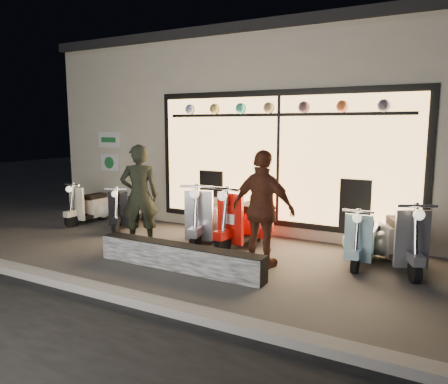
{
  "coord_description": "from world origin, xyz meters",
  "views": [
    {
      "loc": [
        3.97,
        -5.98,
        2.21
      ],
      "look_at": [
        0.33,
        0.6,
        1.05
      ],
      "focal_mm": 35.0,
      "sensor_mm": 36.0,
      "label": 1
    }
  ],
  "objects_px": {
    "man": "(140,196)",
    "graffiti_barrier": "(179,257)",
    "scooter_red": "(248,221)",
    "woman": "(263,209)",
    "scooter_silver": "(208,218)"
  },
  "relations": [
    {
      "from": "scooter_silver",
      "to": "woman",
      "type": "height_order",
      "value": "woman"
    },
    {
      "from": "graffiti_barrier",
      "to": "man",
      "type": "xyz_separation_m",
      "value": [
        -1.4,
        0.78,
        0.73
      ]
    },
    {
      "from": "woman",
      "to": "scooter_silver",
      "type": "bearing_deg",
      "value": -23.19
    },
    {
      "from": "man",
      "to": "woman",
      "type": "xyz_separation_m",
      "value": [
        2.46,
        -0.02,
        -0.01
      ]
    },
    {
      "from": "man",
      "to": "woman",
      "type": "distance_m",
      "value": 2.46
    },
    {
      "from": "scooter_red",
      "to": "woman",
      "type": "bearing_deg",
      "value": -47.74
    },
    {
      "from": "woman",
      "to": "man",
      "type": "bearing_deg",
      "value": 6.72
    },
    {
      "from": "scooter_silver",
      "to": "scooter_red",
      "type": "bearing_deg",
      "value": -7.41
    },
    {
      "from": "man",
      "to": "graffiti_barrier",
      "type": "bearing_deg",
      "value": 113.29
    },
    {
      "from": "scooter_silver",
      "to": "man",
      "type": "bearing_deg",
      "value": -151.45
    },
    {
      "from": "scooter_silver",
      "to": "man",
      "type": "xyz_separation_m",
      "value": [
        -0.92,
        -0.88,
        0.48
      ]
    },
    {
      "from": "scooter_silver",
      "to": "woman",
      "type": "xyz_separation_m",
      "value": [
        1.54,
        -0.9,
        0.46
      ]
    },
    {
      "from": "graffiti_barrier",
      "to": "scooter_silver",
      "type": "height_order",
      "value": "scooter_silver"
    },
    {
      "from": "scooter_silver",
      "to": "graffiti_barrier",
      "type": "bearing_deg",
      "value": -89.02
    },
    {
      "from": "scooter_red",
      "to": "man",
      "type": "relative_size",
      "value": 0.84
    }
  ]
}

